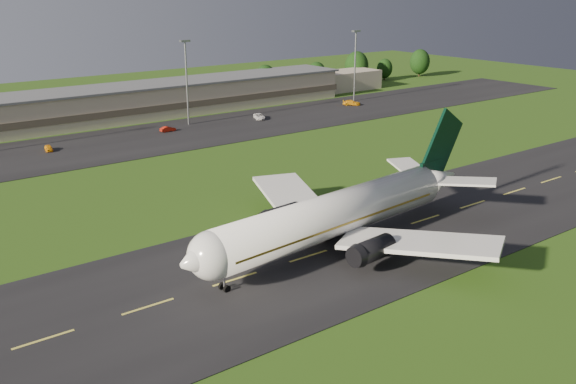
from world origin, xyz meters
TOP-DOWN VIEW (x-y plane):
  - ground at (0.00, 0.00)m, footprint 360.00×360.00m
  - taxiway at (0.00, 0.00)m, footprint 220.00×30.00m
  - apron at (0.00, 72.00)m, footprint 260.00×30.00m
  - airliner at (-17.20, 0.08)m, footprint 51.26×41.99m
  - terminal at (6.40, 96.18)m, footprint 145.00×16.00m
  - light_mast_centre at (5.00, 80.00)m, footprint 2.40×1.20m
  - light_mast_east at (60.00, 80.00)m, footprint 2.40×1.20m
  - tree_line at (40.95, 105.30)m, footprint 199.19×9.98m
  - service_vehicle_a at (-30.83, 74.23)m, footprint 2.06×3.74m
  - service_vehicle_b at (-2.83, 75.77)m, footprint 3.72×1.32m
  - service_vehicle_c at (22.47, 74.81)m, footprint 3.98×5.41m
  - service_vehicle_d at (54.56, 75.11)m, footprint 5.14×4.79m

SIDE VIEW (x-z plane):
  - ground at x=0.00m, z-range 0.00..0.00m
  - taxiway at x=0.00m, z-range 0.00..0.10m
  - apron at x=0.00m, z-range 0.00..0.10m
  - service_vehicle_a at x=-30.83m, z-range 0.10..1.30m
  - service_vehicle_b at x=-2.83m, z-range 0.10..1.32m
  - service_vehicle_c at x=22.47m, z-range 0.10..1.47m
  - service_vehicle_d at x=54.56m, z-range 0.10..1.55m
  - terminal at x=6.40m, z-range -0.21..8.19m
  - airliner at x=-17.20m, z-range -3.13..12.45m
  - tree_line at x=40.95m, z-range -0.42..10.65m
  - light_mast_centre at x=5.00m, z-range 2.56..22.91m
  - light_mast_east at x=60.00m, z-range 2.56..22.91m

